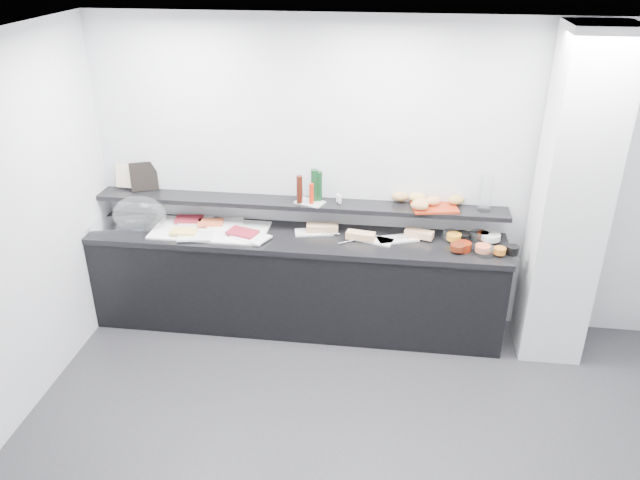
# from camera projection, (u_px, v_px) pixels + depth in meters

# --- Properties ---
(ground) EXTENTS (5.00, 5.00, 0.00)m
(ground) POSITION_uv_depth(u_px,v_px,m) (358.00, 472.00, 4.18)
(ground) COLOR #2D2D30
(ground) RESTS_ON ground
(back_wall) EXTENTS (5.00, 0.02, 2.70)m
(back_wall) POSITION_uv_depth(u_px,v_px,m) (380.00, 179.00, 5.36)
(back_wall) COLOR silver
(back_wall) RESTS_ON ground
(ceiling) EXTENTS (5.00, 5.00, 0.00)m
(ceiling) POSITION_uv_depth(u_px,v_px,m) (373.00, 60.00, 2.98)
(ceiling) COLOR white
(ceiling) RESTS_ON back_wall
(column) EXTENTS (0.50, 0.50, 2.70)m
(column) POSITION_uv_depth(u_px,v_px,m) (570.00, 203.00, 4.87)
(column) COLOR silver
(column) RESTS_ON ground
(buffet_cabinet) EXTENTS (3.60, 0.60, 0.85)m
(buffet_cabinet) POSITION_uv_depth(u_px,v_px,m) (296.00, 284.00, 5.58)
(buffet_cabinet) COLOR black
(buffet_cabinet) RESTS_ON ground
(counter_top) EXTENTS (3.62, 0.62, 0.05)m
(counter_top) POSITION_uv_depth(u_px,v_px,m) (295.00, 239.00, 5.38)
(counter_top) COLOR black
(counter_top) RESTS_ON buffet_cabinet
(wall_shelf) EXTENTS (3.60, 0.25, 0.04)m
(wall_shelf) POSITION_uv_depth(u_px,v_px,m) (298.00, 204.00, 5.43)
(wall_shelf) COLOR black
(wall_shelf) RESTS_ON back_wall
(cloche_base) EXTENTS (0.51, 0.40, 0.04)m
(cloche_base) POSITION_uv_depth(u_px,v_px,m) (119.00, 225.00, 5.53)
(cloche_base) COLOR silver
(cloche_base) RESTS_ON counter_top
(cloche_dome) EXTENTS (0.50, 0.36, 0.34)m
(cloche_dome) POSITION_uv_depth(u_px,v_px,m) (139.00, 215.00, 5.47)
(cloche_dome) COLOR white
(cloche_dome) RESTS_ON cloche_base
(linen_runner) EXTENTS (1.00, 0.48, 0.01)m
(linen_runner) POSITION_uv_depth(u_px,v_px,m) (210.00, 230.00, 5.46)
(linen_runner) COLOR white
(linen_runner) RESTS_ON counter_top
(platter_meat_a) EXTENTS (0.33, 0.25, 0.01)m
(platter_meat_a) POSITION_uv_depth(u_px,v_px,m) (196.00, 221.00, 5.59)
(platter_meat_a) COLOR silver
(platter_meat_a) RESTS_ON linen_runner
(food_meat_a) EXTENTS (0.26, 0.18, 0.02)m
(food_meat_a) POSITION_uv_depth(u_px,v_px,m) (189.00, 219.00, 5.59)
(food_meat_a) COLOR maroon
(food_meat_a) RESTS_ON platter_meat_a
(platter_salmon) EXTENTS (0.36, 0.28, 0.01)m
(platter_salmon) POSITION_uv_depth(u_px,v_px,m) (225.00, 223.00, 5.56)
(platter_salmon) COLOR white
(platter_salmon) RESTS_ON linen_runner
(food_salmon) EXTENTS (0.24, 0.18, 0.02)m
(food_salmon) POSITION_uv_depth(u_px,v_px,m) (210.00, 223.00, 5.52)
(food_salmon) COLOR #E4562E
(food_salmon) RESTS_ON platter_salmon
(platter_cheese) EXTENTS (0.32, 0.24, 0.01)m
(platter_cheese) POSITION_uv_depth(u_px,v_px,m) (195.00, 236.00, 5.32)
(platter_cheese) COLOR silver
(platter_cheese) RESTS_ON linen_runner
(food_cheese) EXTENTS (0.22, 0.15, 0.02)m
(food_cheese) POSITION_uv_depth(u_px,v_px,m) (184.00, 231.00, 5.36)
(food_cheese) COLOR #FFCF63
(food_cheese) RESTS_ON platter_cheese
(platter_meat_b) EXTENTS (0.36, 0.31, 0.01)m
(platter_meat_b) POSITION_uv_depth(u_px,v_px,m) (251.00, 237.00, 5.31)
(platter_meat_b) COLOR white
(platter_meat_b) RESTS_ON linen_runner
(food_meat_b) EXTENTS (0.29, 0.23, 0.02)m
(food_meat_b) POSITION_uv_depth(u_px,v_px,m) (242.00, 232.00, 5.35)
(food_meat_b) COLOR maroon
(food_meat_b) RESTS_ON platter_meat_b
(sandwich_plate_left) EXTENTS (0.36, 0.21, 0.01)m
(sandwich_plate_left) POSITION_uv_depth(u_px,v_px,m) (314.00, 232.00, 5.43)
(sandwich_plate_left) COLOR white
(sandwich_plate_left) RESTS_ON counter_top
(sandwich_food_left) EXTENTS (0.28, 0.14, 0.06)m
(sandwich_food_left) POSITION_uv_depth(u_px,v_px,m) (322.00, 228.00, 5.42)
(sandwich_food_left) COLOR tan
(sandwich_food_left) RESTS_ON sandwich_plate_left
(tongs_left) EXTENTS (0.16, 0.01, 0.01)m
(tongs_left) POSITION_uv_depth(u_px,v_px,m) (331.00, 234.00, 5.37)
(tongs_left) COLOR #B2B3B9
(tongs_left) RESTS_ON sandwich_plate_left
(sandwich_plate_mid) EXTENTS (0.36, 0.23, 0.01)m
(sandwich_plate_mid) POSITION_uv_depth(u_px,v_px,m) (373.00, 240.00, 5.29)
(sandwich_plate_mid) COLOR white
(sandwich_plate_mid) RESTS_ON counter_top
(sandwich_food_mid) EXTENTS (0.25, 0.13, 0.06)m
(sandwich_food_mid) POSITION_uv_depth(u_px,v_px,m) (361.00, 236.00, 5.28)
(sandwich_food_mid) COLOR tan
(sandwich_food_mid) RESTS_ON sandwich_plate_mid
(tongs_mid) EXTENTS (0.14, 0.10, 0.01)m
(tongs_mid) POSITION_uv_depth(u_px,v_px,m) (347.00, 242.00, 5.23)
(tongs_mid) COLOR #A9ABB0
(tongs_mid) RESTS_ON sandwich_plate_mid
(sandwich_plate_right) EXTENTS (0.38, 0.26, 0.01)m
(sandwich_plate_right) POSITION_uv_depth(u_px,v_px,m) (397.00, 239.00, 5.31)
(sandwich_plate_right) COLOR silver
(sandwich_plate_right) RESTS_ON counter_top
(sandwich_food_right) EXTENTS (0.26, 0.16, 0.06)m
(sandwich_food_right) POSITION_uv_depth(u_px,v_px,m) (419.00, 234.00, 5.31)
(sandwich_food_right) COLOR #E6A978
(sandwich_food_right) RESTS_ON sandwich_plate_right
(tongs_right) EXTENTS (0.16, 0.04, 0.01)m
(tongs_right) POSITION_uv_depth(u_px,v_px,m) (406.00, 238.00, 5.30)
(tongs_right) COLOR #B7B9BF
(tongs_right) RESTS_ON sandwich_plate_right
(bowl_glass_fruit) EXTENTS (0.17, 0.17, 0.07)m
(bowl_glass_fruit) POSITION_uv_depth(u_px,v_px,m) (451.00, 236.00, 5.30)
(bowl_glass_fruit) COLOR white
(bowl_glass_fruit) RESTS_ON counter_top
(fill_glass_fruit) EXTENTS (0.16, 0.16, 0.05)m
(fill_glass_fruit) POSITION_uv_depth(u_px,v_px,m) (454.00, 237.00, 5.25)
(fill_glass_fruit) COLOR orange
(fill_glass_fruit) RESTS_ON bowl_glass_fruit
(bowl_black_jam) EXTENTS (0.17, 0.17, 0.07)m
(bowl_black_jam) POSITION_uv_depth(u_px,v_px,m) (462.00, 237.00, 5.28)
(bowl_black_jam) COLOR black
(bowl_black_jam) RESTS_ON counter_top
(fill_black_jam) EXTENTS (0.12, 0.12, 0.05)m
(fill_black_jam) POSITION_uv_depth(u_px,v_px,m) (483.00, 235.00, 5.28)
(fill_black_jam) COLOR #5A1E0C
(fill_black_jam) RESTS_ON bowl_black_jam
(bowl_glass_cream) EXTENTS (0.17, 0.17, 0.07)m
(bowl_glass_cream) POSITION_uv_depth(u_px,v_px,m) (479.00, 236.00, 5.29)
(bowl_glass_cream) COLOR white
(bowl_glass_cream) RESTS_ON counter_top
(fill_glass_cream) EXTENTS (0.19, 0.19, 0.05)m
(fill_glass_cream) POSITION_uv_depth(u_px,v_px,m) (490.00, 236.00, 5.26)
(fill_glass_cream) COLOR white
(fill_glass_cream) RESTS_ON bowl_glass_cream
(bowl_red_jam) EXTENTS (0.16, 0.16, 0.07)m
(bowl_red_jam) POSITION_uv_depth(u_px,v_px,m) (463.00, 246.00, 5.12)
(bowl_red_jam) COLOR maroon
(bowl_red_jam) RESTS_ON counter_top
(fill_red_jam) EXTENTS (0.16, 0.16, 0.05)m
(fill_red_jam) POSITION_uv_depth(u_px,v_px,m) (458.00, 247.00, 5.08)
(fill_red_jam) COLOR #581C0C
(fill_red_jam) RESTS_ON bowl_red_jam
(bowl_glass_salmon) EXTENTS (0.20, 0.20, 0.07)m
(bowl_glass_salmon) POSITION_uv_depth(u_px,v_px,m) (485.00, 251.00, 5.05)
(bowl_glass_salmon) COLOR white
(bowl_glass_salmon) RESTS_ON counter_top
(fill_glass_salmon) EXTENTS (0.12, 0.12, 0.05)m
(fill_glass_salmon) POSITION_uv_depth(u_px,v_px,m) (483.00, 248.00, 5.06)
(fill_glass_salmon) COLOR orange
(fill_glass_salmon) RESTS_ON bowl_glass_salmon
(bowl_black_fruit) EXTENTS (0.13, 0.13, 0.07)m
(bowl_black_fruit) POSITION_uv_depth(u_px,v_px,m) (513.00, 250.00, 5.06)
(bowl_black_fruit) COLOR black
(bowl_black_fruit) RESTS_ON counter_top
(fill_black_fruit) EXTENTS (0.11, 0.11, 0.05)m
(fill_black_fruit) POSITION_uv_depth(u_px,v_px,m) (500.00, 251.00, 5.02)
(fill_black_fruit) COLOR #C76A1B
(fill_black_fruit) RESTS_ON bowl_black_fruit
(framed_print) EXTENTS (0.25, 0.16, 0.26)m
(framed_print) POSITION_uv_depth(u_px,v_px,m) (144.00, 177.00, 5.60)
(framed_print) COLOR black
(framed_print) RESTS_ON wall_shelf
(print_art) EXTENTS (0.20, 0.07, 0.22)m
(print_art) POSITION_uv_depth(u_px,v_px,m) (126.00, 176.00, 5.62)
(print_art) COLOR beige
(print_art) RESTS_ON framed_print
(condiment_tray) EXTENTS (0.28, 0.22, 0.01)m
(condiment_tray) POSITION_uv_depth(u_px,v_px,m) (310.00, 202.00, 5.39)
(condiment_tray) COLOR silver
(condiment_tray) RESTS_ON wall_shelf
(bottle_green_a) EXTENTS (0.07, 0.07, 0.26)m
(bottle_green_a) POSITION_uv_depth(u_px,v_px,m) (319.00, 186.00, 5.36)
(bottle_green_a) COLOR #0E3417
(bottle_green_a) RESTS_ON condiment_tray
(bottle_brown) EXTENTS (0.06, 0.06, 0.24)m
(bottle_brown) POSITION_uv_depth(u_px,v_px,m) (300.00, 189.00, 5.32)
(bottle_brown) COLOR #3A130A
(bottle_brown) RESTS_ON condiment_tray
(bottle_green_b) EXTENTS (0.07, 0.07, 0.28)m
(bottle_green_b) POSITION_uv_depth(u_px,v_px,m) (314.00, 185.00, 5.35)
(bottle_green_b) COLOR #0F381A
(bottle_green_b) RESTS_ON condiment_tray
(bottle_hot) EXTENTS (0.05, 0.05, 0.18)m
(bottle_hot) POSITION_uv_depth(u_px,v_px,m) (311.00, 194.00, 5.31)
(bottle_hot) COLOR red
(bottle_hot) RESTS_ON condiment_tray
(shaker_salt) EXTENTS (0.03, 0.03, 0.07)m
(shaker_salt) POSITION_uv_depth(u_px,v_px,m) (340.00, 199.00, 5.34)
(shaker_salt) COLOR silver
(shaker_salt) RESTS_ON condiment_tray
(shaker_pepper) EXTENTS (0.04, 0.04, 0.07)m
(shaker_pepper) POSITION_uv_depth(u_px,v_px,m) (338.00, 198.00, 5.37)
(shaker_pepper) COLOR silver
(shaker_pepper) RESTS_ON condiment_tray
(bread_tray) EXTENTS (0.42, 0.33, 0.02)m
(bread_tray) POSITION_uv_depth(u_px,v_px,m) (434.00, 207.00, 5.28)
(bread_tray) COLOR #A52D11
(bread_tray) RESTS_ON wall_shelf
(bread_roll_nw) EXTENTS (0.14, 0.09, 0.08)m
(bread_roll_nw) POSITION_uv_depth(u_px,v_px,m) (400.00, 196.00, 5.36)
(bread_roll_nw) COLOR #B78545
(bread_roll_nw) RESTS_ON bread_tray
(bread_roll_n) EXTENTS (0.16, 0.10, 0.08)m
(bread_roll_n) POSITION_uv_depth(u_px,v_px,m) (417.00, 197.00, 5.34)
(bread_roll_n) COLOR tan
(bread_roll_n) RESTS_ON bread_tray
(bread_roll_ne) EXTENTS (0.17, 0.13, 0.08)m
(bread_roll_ne) POSITION_uv_depth(u_px,v_px,m) (456.00, 200.00, 5.29)
(bread_roll_ne) COLOR #AB8941
(bread_roll_ne) RESTS_ON bread_tray
(bread_roll_sw) EXTENTS (0.15, 0.11, 0.08)m
(bread_roll_sw) POSITION_uv_depth(u_px,v_px,m) (421.00, 203.00, 5.23)
(bread_roll_sw) COLOR tan
(bread_roll_sw) RESTS_ON bread_tray
(bread_roll_s) EXTENTS (0.16, 0.12, 0.08)m
(bread_roll_s) POSITION_uv_depth(u_px,v_px,m) (419.00, 205.00, 5.18)
(bread_roll_s) COLOR #BE7A48
(bread_roll_s) RESTS_ON bread_tray
(bread_roll_midw) EXTENTS (0.17, 0.14, 0.08)m
(bread_roll_midw) POSITION_uv_depth(u_px,v_px,m) (433.00, 201.00, 5.27)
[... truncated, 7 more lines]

